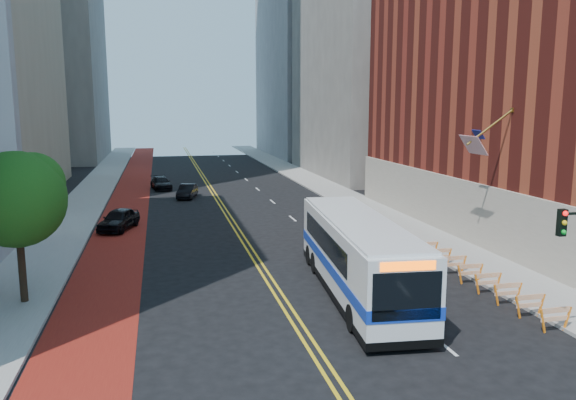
% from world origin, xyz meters
% --- Properties ---
extents(ground, '(160.00, 160.00, 0.00)m').
position_xyz_m(ground, '(0.00, 0.00, 0.00)').
color(ground, black).
rests_on(ground, ground).
extents(sidewalk_left, '(4.00, 140.00, 0.15)m').
position_xyz_m(sidewalk_left, '(-12.00, 30.00, 0.07)').
color(sidewalk_left, gray).
rests_on(sidewalk_left, ground).
extents(sidewalk_right, '(4.00, 140.00, 0.15)m').
position_xyz_m(sidewalk_right, '(12.00, 30.00, 0.07)').
color(sidewalk_right, gray).
rests_on(sidewalk_right, ground).
extents(bus_lane_paint, '(3.60, 140.00, 0.01)m').
position_xyz_m(bus_lane_paint, '(-8.10, 30.00, 0.00)').
color(bus_lane_paint, maroon).
rests_on(bus_lane_paint, ground).
extents(center_line_inner, '(0.14, 140.00, 0.01)m').
position_xyz_m(center_line_inner, '(-0.18, 30.00, 0.00)').
color(center_line_inner, gold).
rests_on(center_line_inner, ground).
extents(center_line_outer, '(0.14, 140.00, 0.01)m').
position_xyz_m(center_line_outer, '(0.18, 30.00, 0.00)').
color(center_line_outer, gold).
rests_on(center_line_outer, ground).
extents(lane_dashes, '(0.14, 98.20, 0.01)m').
position_xyz_m(lane_dashes, '(4.80, 38.00, 0.01)').
color(lane_dashes, silver).
rests_on(lane_dashes, ground).
extents(midrise_right_near, '(18.00, 26.00, 40.00)m').
position_xyz_m(midrise_right_near, '(23.00, 48.00, 20.00)').
color(midrise_right_near, slate).
rests_on(midrise_right_near, ground).
extents(construction_barriers, '(1.42, 10.91, 1.00)m').
position_xyz_m(construction_barriers, '(9.60, 3.42, 0.68)').
color(construction_barriers, orange).
rests_on(construction_barriers, ground).
extents(street_tree, '(4.20, 4.20, 6.70)m').
position_xyz_m(street_tree, '(-11.24, 6.04, 4.91)').
color(street_tree, black).
rests_on(street_tree, sidewalk_left).
extents(transit_bus, '(4.05, 13.40, 3.63)m').
position_xyz_m(transit_bus, '(3.60, 4.06, 1.89)').
color(transit_bus, silver).
rests_on(transit_bus, ground).
extents(car_a, '(3.15, 4.78, 1.51)m').
position_xyz_m(car_a, '(-8.20, 20.89, 0.76)').
color(car_a, black).
rests_on(car_a, ground).
extents(car_b, '(2.31, 4.18, 1.31)m').
position_xyz_m(car_b, '(-2.73, 33.88, 0.65)').
color(car_b, black).
rests_on(car_b, ground).
extents(car_c, '(2.47, 4.70, 1.30)m').
position_xyz_m(car_c, '(-5.14, 40.27, 0.65)').
color(car_c, black).
rests_on(car_c, ground).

